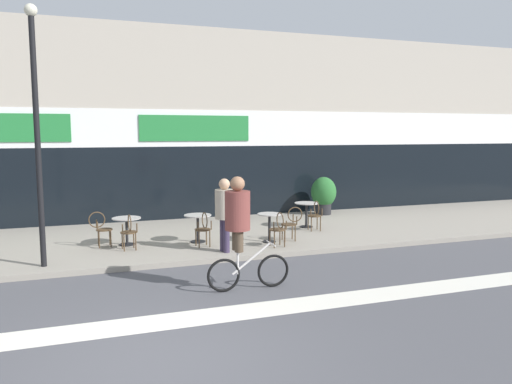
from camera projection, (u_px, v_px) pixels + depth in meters
name	position (u px, v px, depth m)	size (l,w,h in m)	color
ground_plane	(152.00, 362.00, 6.53)	(120.00, 120.00, 0.00)	#4C4C51
sidewalk_slab	(115.00, 243.00, 13.31)	(40.00, 5.50, 0.12)	gray
storefront_facade	(103.00, 126.00, 17.36)	(40.00, 4.06, 6.41)	#B2A899
bike_lane_stripe	(140.00, 325.00, 7.80)	(36.00, 0.70, 0.01)	silver
bistro_table_0	(127.00, 225.00, 12.72)	(0.73, 0.73, 0.71)	black
bistro_table_1	(198.00, 223.00, 13.05)	(0.71, 0.71, 0.73)	black
bistro_table_2	(269.00, 222.00, 13.05)	(0.63, 0.63, 0.76)	black
bistro_table_3	(306.00, 210.00, 15.10)	(0.72, 0.72, 0.75)	black
cafe_chair_0_near	(129.00, 230.00, 12.13)	(0.43, 0.59, 0.90)	#4C3823
cafe_chair_0_side	(101.00, 227.00, 12.51)	(0.58, 0.41, 0.90)	#4C3823
cafe_chair_1_near	(204.00, 227.00, 12.47)	(0.43, 0.59, 0.90)	#4C3823
cafe_chair_2_near	(278.00, 227.00, 12.47)	(0.42, 0.58, 0.90)	#4C3823
cafe_chair_2_side	(292.00, 221.00, 13.25)	(0.60, 0.45, 0.90)	#4C3823
cafe_chair_3_near	(315.00, 213.00, 14.52)	(0.44, 0.59, 0.90)	#4C3823
planter_pot	(324.00, 194.00, 17.45)	(0.88, 0.88, 1.32)	#232326
lamp_post	(36.00, 119.00, 10.37)	(0.26, 0.26, 5.46)	black
cyclist_0	(240.00, 222.00, 9.35)	(1.64, 0.49, 2.18)	black
pedestrian_near_end	(225.00, 209.00, 11.93)	(0.53, 0.53, 1.78)	#382D47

